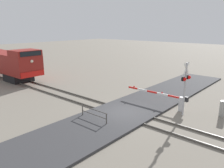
{
  "coord_description": "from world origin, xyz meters",
  "views": [
    {
      "loc": [
        -13.35,
        -10.39,
        6.85
      ],
      "look_at": [
        0.88,
        1.92,
        1.98
      ],
      "focal_mm": 35.89,
      "sensor_mm": 36.0,
      "label": 1
    }
  ],
  "objects_px": {
    "utility_cabinet": "(223,109)",
    "guard_railing": "(94,113)",
    "crossing_gate": "(173,100)",
    "locomotive": "(3,62)",
    "crossing_signal": "(185,83)"
  },
  "relations": [
    {
      "from": "crossing_signal",
      "to": "guard_railing",
      "type": "bearing_deg",
      "value": 140.73
    },
    {
      "from": "locomotive",
      "to": "utility_cabinet",
      "type": "xyz_separation_m",
      "value": [
        4.67,
        -27.35,
        -1.47
      ]
    },
    {
      "from": "utility_cabinet",
      "to": "guard_railing",
      "type": "xyz_separation_m",
      "value": [
        -7.23,
        6.91,
        -0.01
      ]
    },
    {
      "from": "crossing_signal",
      "to": "utility_cabinet",
      "type": "height_order",
      "value": "crossing_signal"
    },
    {
      "from": "crossing_gate",
      "to": "guard_railing",
      "type": "height_order",
      "value": "crossing_gate"
    },
    {
      "from": "guard_railing",
      "to": "locomotive",
      "type": "bearing_deg",
      "value": 82.85
    },
    {
      "from": "crossing_gate",
      "to": "utility_cabinet",
      "type": "bearing_deg",
      "value": -74.0
    },
    {
      "from": "utility_cabinet",
      "to": "guard_railing",
      "type": "bearing_deg",
      "value": 136.32
    },
    {
      "from": "guard_railing",
      "to": "crossing_signal",
      "type": "bearing_deg",
      "value": -39.27
    },
    {
      "from": "crossing_signal",
      "to": "utility_cabinet",
      "type": "relative_size",
      "value": 3.37
    },
    {
      "from": "locomotive",
      "to": "guard_railing",
      "type": "bearing_deg",
      "value": -97.15
    },
    {
      "from": "guard_railing",
      "to": "crossing_gate",
      "type": "bearing_deg",
      "value": -27.71
    },
    {
      "from": "locomotive",
      "to": "crossing_signal",
      "type": "bearing_deg",
      "value": -83.32
    },
    {
      "from": "locomotive",
      "to": "crossing_signal",
      "type": "relative_size",
      "value": 3.79
    },
    {
      "from": "utility_cabinet",
      "to": "guard_railing",
      "type": "distance_m",
      "value": 10.0
    }
  ]
}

